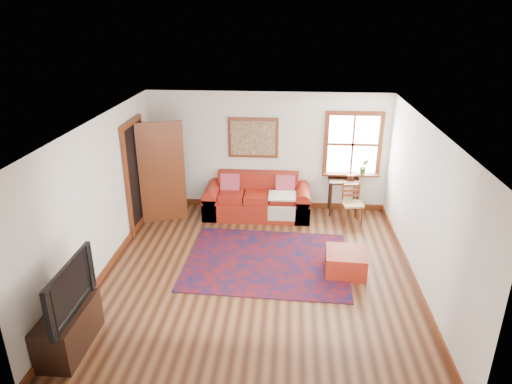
# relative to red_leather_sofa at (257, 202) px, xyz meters

# --- Properties ---
(ground) EXTENTS (5.50, 5.50, 0.00)m
(ground) POSITION_rel_red_leather_sofa_xyz_m (0.18, -2.32, -0.28)
(ground) COLOR #3A1C0F
(ground) RESTS_ON ground
(room_envelope) EXTENTS (5.04, 5.54, 2.52)m
(room_envelope) POSITION_rel_red_leather_sofa_xyz_m (0.18, -2.31, 1.37)
(room_envelope) COLOR silver
(room_envelope) RESTS_ON ground
(window) EXTENTS (1.18, 0.20, 1.38)m
(window) POSITION_rel_red_leather_sofa_xyz_m (1.96, 0.38, 1.03)
(window) COLOR white
(window) RESTS_ON ground
(doorway) EXTENTS (0.89, 1.08, 2.14)m
(doorway) POSITION_rel_red_leather_sofa_xyz_m (-2.03, -0.54, 0.79)
(doorway) COLOR black
(doorway) RESTS_ON ground
(framed_artwork) EXTENTS (1.05, 0.07, 0.85)m
(framed_artwork) POSITION_rel_red_leather_sofa_xyz_m (-0.12, 0.39, 1.27)
(framed_artwork) COLOR #652D15
(framed_artwork) RESTS_ON ground
(persian_rug) EXTENTS (2.83, 2.30, 0.02)m
(persian_rug) POSITION_rel_red_leather_sofa_xyz_m (0.31, -1.92, -0.27)
(persian_rug) COLOR #580C0E
(persian_rug) RESTS_ON ground
(red_leather_sofa) EXTENTS (2.18, 0.90, 0.85)m
(red_leather_sofa) POSITION_rel_red_leather_sofa_xyz_m (0.00, 0.00, 0.00)
(red_leather_sofa) COLOR maroon
(red_leather_sofa) RESTS_ON ground
(red_ottoman) EXTENTS (0.68, 0.68, 0.37)m
(red_ottoman) POSITION_rel_red_leather_sofa_xyz_m (1.61, -2.16, -0.10)
(red_ottoman) COLOR maroon
(red_ottoman) RESTS_ON ground
(side_table) EXTENTS (0.63, 0.47, 0.75)m
(side_table) POSITION_rel_red_leather_sofa_xyz_m (1.78, 0.21, 0.35)
(side_table) COLOR black
(side_table) RESTS_ON ground
(ladder_back_chair) EXTENTS (0.44, 0.43, 0.84)m
(ladder_back_chair) POSITION_rel_red_leather_sofa_xyz_m (1.92, -0.23, 0.17)
(ladder_back_chair) COLOR tan
(ladder_back_chair) RESTS_ON ground
(media_cabinet) EXTENTS (0.46, 1.02, 0.56)m
(media_cabinet) POSITION_rel_red_leather_sofa_xyz_m (-2.08, -4.25, -0.00)
(media_cabinet) COLOR black
(media_cabinet) RESTS_ON ground
(television) EXTENTS (0.15, 1.17, 0.67)m
(television) POSITION_rel_red_leather_sofa_xyz_m (-2.06, -4.27, 0.62)
(television) COLOR black
(television) RESTS_ON media_cabinet
(candle_hurricane) EXTENTS (0.12, 0.12, 0.18)m
(candle_hurricane) POSITION_rel_red_leather_sofa_xyz_m (-2.03, -3.83, 0.36)
(candle_hurricane) COLOR silver
(candle_hurricane) RESTS_ON media_cabinet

